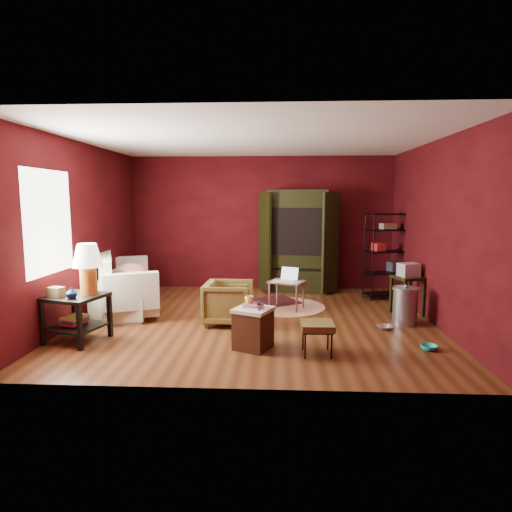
{
  "coord_description": "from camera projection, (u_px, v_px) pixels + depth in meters",
  "views": [
    {
      "loc": [
        0.35,
        -6.6,
        1.91
      ],
      "look_at": [
        0.0,
        0.2,
        1.0
      ],
      "focal_mm": 30.0,
      "sensor_mm": 36.0,
      "label": 1
    }
  ],
  "objects": [
    {
      "name": "rug_oriental",
      "position": [
        267.0,
        302.0,
        7.89
      ],
      "size": [
        1.37,
        1.23,
        0.01
      ],
      "rotation": [
        0.0,
        0.0,
        0.53
      ],
      "color": "#481317",
      "rests_on": "ground"
    },
    {
      "name": "tv_armoire",
      "position": [
        298.0,
        239.0,
        8.82
      ],
      "size": [
        1.64,
        1.01,
        2.09
      ],
      "rotation": [
        0.0,
        0.0,
        -0.14
      ],
      "color": "black",
      "rests_on": "ground"
    },
    {
      "name": "wire_shelving",
      "position": [
        387.0,
        252.0,
        8.19
      ],
      "size": [
        0.87,
        0.57,
        1.65
      ],
      "rotation": [
        0.0,
        0.0,
        0.29
      ],
      "color": "black",
      "rests_on": "ground"
    },
    {
      "name": "small_stand",
      "position": [
        408.0,
        276.0,
        7.04
      ],
      "size": [
        0.55,
        0.55,
        0.86
      ],
      "rotation": [
        0.0,
        0.0,
        0.34
      ],
      "color": "black",
      "rests_on": "ground"
    },
    {
      "name": "armchair",
      "position": [
        229.0,
        300.0,
        6.56
      ],
      "size": [
        0.68,
        0.72,
        0.72
      ],
      "primitive_type": "imported",
      "rotation": [
        0.0,
        0.0,
        1.54
      ],
      "color": "black",
      "rests_on": "ground"
    },
    {
      "name": "pet_bowl_turquoise",
      "position": [
        429.0,
        342.0,
        5.43
      ],
      "size": [
        0.21,
        0.08,
        0.21
      ],
      "primitive_type": "imported",
      "rotation": [
        0.0,
        0.0,
        -0.06
      ],
      "color": "#28BCB4",
      "rests_on": "ground"
    },
    {
      "name": "room",
      "position": [
        253.0,
        232.0,
        6.61
      ],
      "size": [
        5.54,
        5.04,
        2.84
      ],
      "color": "brown",
      "rests_on": "ground"
    },
    {
      "name": "pet_bowl_steel",
      "position": [
        385.0,
        322.0,
        6.29
      ],
      "size": [
        0.24,
        0.08,
        0.24
      ],
      "primitive_type": "imported",
      "rotation": [
        0.0,
        0.0,
        0.11
      ],
      "color": "silver",
      "rests_on": "ground"
    },
    {
      "name": "mug",
      "position": [
        250.0,
        299.0,
        5.45
      ],
      "size": [
        0.14,
        0.12,
        0.11
      ],
      "primitive_type": "imported",
      "rotation": [
        0.0,
        0.0,
        -0.32
      ],
      "color": "#F2DF76",
      "rests_on": "hamper"
    },
    {
      "name": "sofa_cushions",
      "position": [
        124.0,
        285.0,
        7.4
      ],
      "size": [
        1.57,
        2.29,
        0.89
      ],
      "rotation": [
        0.0,
        0.0,
        0.39
      ],
      "color": "beige",
      "rests_on": "sofa"
    },
    {
      "name": "side_table",
      "position": [
        82.0,
        283.0,
        5.73
      ],
      "size": [
        0.82,
        0.82,
        1.32
      ],
      "rotation": [
        0.0,
        0.0,
        -0.26
      ],
      "color": "black",
      "rests_on": "ground"
    },
    {
      "name": "rug_round",
      "position": [
        285.0,
        307.0,
        7.62
      ],
      "size": [
        1.81,
        1.81,
        0.01
      ],
      "rotation": [
        0.0,
        0.0,
        0.35
      ],
      "color": "beige",
      "rests_on": "ground"
    },
    {
      "name": "sofa",
      "position": [
        126.0,
        286.0,
        7.44
      ],
      "size": [
        0.97,
        2.14,
        0.81
      ],
      "primitive_type": "imported",
      "rotation": [
        0.0,
        0.0,
        1.76
      ],
      "color": "beige",
      "rests_on": "ground"
    },
    {
      "name": "footstool",
      "position": [
        317.0,
        327.0,
        5.25
      ],
      "size": [
        0.41,
        0.41,
        0.41
      ],
      "rotation": [
        0.0,
        0.0,
        0.02
      ],
      "color": "black",
      "rests_on": "ground"
    },
    {
      "name": "vase",
      "position": [
        71.0,
        293.0,
        5.51
      ],
      "size": [
        0.15,
        0.16,
        0.14
      ],
      "primitive_type": "imported",
      "rotation": [
        0.0,
        0.0,
        0.03
      ],
      "color": "#0C1640",
      "rests_on": "side_table"
    },
    {
      "name": "laptop_desk",
      "position": [
        287.0,
        284.0,
        7.41
      ],
      "size": [
        0.69,
        0.61,
        0.72
      ],
      "rotation": [
        0.0,
        0.0,
        -0.41
      ],
      "color": "#90424E",
      "rests_on": "ground"
    },
    {
      "name": "trash_can",
      "position": [
        405.0,
        306.0,
        6.53
      ],
      "size": [
        0.51,
        0.51,
        0.62
      ],
      "rotation": [
        0.0,
        0.0,
        0.37
      ],
      "color": "#95979C",
      "rests_on": "ground"
    },
    {
      "name": "hamper",
      "position": [
        253.0,
        327.0,
        5.47
      ],
      "size": [
        0.57,
        0.57,
        0.61
      ],
      "rotation": [
        0.0,
        0.0,
        -0.42
      ],
      "color": "#44210F",
      "rests_on": "ground"
    }
  ]
}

